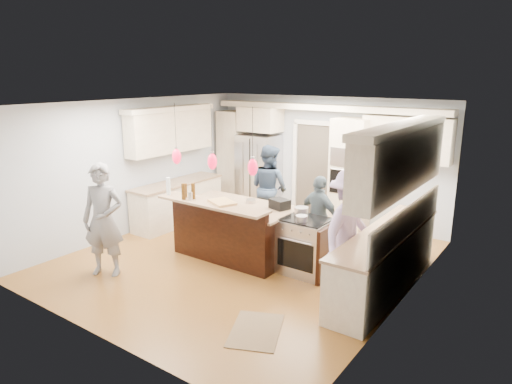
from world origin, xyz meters
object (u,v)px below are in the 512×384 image
refrigerator (259,173)px  person_far_left (269,188)px  island_range (307,246)px  kitchen_island (236,229)px  person_bar_end (103,220)px

refrigerator → person_far_left: 1.44m
island_range → person_far_left: person_far_left is taller
person_far_left → kitchen_island: bearing=114.1°
kitchen_island → person_bar_end: 2.25m
island_range → person_far_left: bearing=139.8°
island_range → person_bar_end: bearing=-144.0°
person_bar_end → person_far_left: person_bar_end is taller
refrigerator → person_bar_end: 4.41m
person_bar_end → refrigerator: bearing=63.3°
refrigerator → person_far_left: refrigerator is taller
refrigerator → island_range: bearing=-42.6°
island_range → person_bar_end: person_bar_end is taller
person_far_left → person_bar_end: bearing=87.3°
refrigerator → person_bar_end: person_bar_end is taller
person_bar_end → island_range: bearing=8.3°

